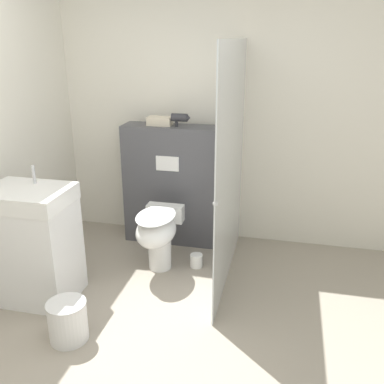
{
  "coord_description": "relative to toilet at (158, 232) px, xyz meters",
  "views": [
    {
      "loc": [
        0.85,
        -1.95,
        1.96
      ],
      "look_at": [
        0.11,
        1.24,
        0.76
      ],
      "focal_mm": 40.0,
      "sensor_mm": 36.0,
      "label": 1
    }
  ],
  "objects": [
    {
      "name": "hair_drier",
      "position": [
        0.06,
        0.59,
        0.89
      ],
      "size": [
        0.18,
        0.07,
        0.12
      ],
      "color": "#2D2D33",
      "rests_on": "partition_panel"
    },
    {
      "name": "partition_panel",
      "position": [
        -0.04,
        0.62,
        0.22
      ],
      "size": [
        0.92,
        0.29,
        1.17
      ],
      "color": "#4C4C51",
      "rests_on": "ground_plane"
    },
    {
      "name": "ground_plane",
      "position": [
        0.19,
        -1.25,
        -0.36
      ],
      "size": [
        12.0,
        12.0,
        0.0
      ],
      "primitive_type": "plane",
      "color": "#9E9384"
    },
    {
      "name": "wall_back",
      "position": [
        0.19,
        0.86,
        0.89
      ],
      "size": [
        8.0,
        0.06,
        2.5
      ],
      "color": "silver",
      "rests_on": "ground_plane"
    },
    {
      "name": "folded_towel",
      "position": [
        -0.15,
        0.62,
        0.85
      ],
      "size": [
        0.23,
        0.13,
        0.08
      ],
      "color": "beige",
      "rests_on": "partition_panel"
    },
    {
      "name": "toilet",
      "position": [
        0.0,
        0.0,
        0.0
      ],
      "size": [
        0.33,
        0.58,
        0.55
      ],
      "color": "white",
      "rests_on": "ground_plane"
    },
    {
      "name": "waste_bin",
      "position": [
        -0.32,
        -1.03,
        -0.22
      ],
      "size": [
        0.27,
        0.27,
        0.29
      ],
      "color": "silver",
      "rests_on": "ground_plane"
    },
    {
      "name": "sink_vanity",
      "position": [
        -0.81,
        -0.61,
        0.09
      ],
      "size": [
        0.62,
        0.47,
        1.05
      ],
      "color": "white",
      "rests_on": "ground_plane"
    },
    {
      "name": "shower_glass",
      "position": [
        0.61,
        0.07,
        0.61
      ],
      "size": [
        0.04,
        1.5,
        1.95
      ],
      "color": "silver",
      "rests_on": "ground_plane"
    },
    {
      "name": "spare_toilet_roll",
      "position": [
        0.31,
        0.12,
        -0.3
      ],
      "size": [
        0.11,
        0.11,
        0.12
      ],
      "color": "white",
      "rests_on": "ground_plane"
    }
  ]
}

